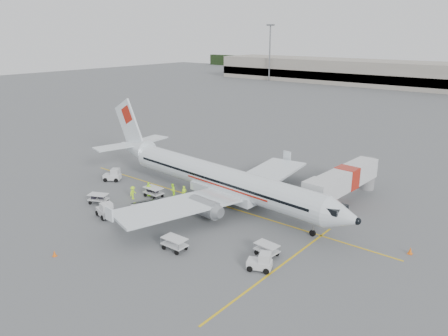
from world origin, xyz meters
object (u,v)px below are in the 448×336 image
(tug_mid, at_px, (105,209))
(aircraft, at_px, (221,161))
(belt_loader, at_px, (146,202))
(jet_bridge, at_px, (346,185))
(tug_aft, at_px, (112,175))
(tug_fore, at_px, (259,261))

(tug_mid, bearing_deg, aircraft, 71.30)
(belt_loader, xyz_separation_m, tug_mid, (-2.81, -3.44, -0.44))
(aircraft, height_order, tug_mid, aircraft)
(jet_bridge, height_order, tug_aft, jet_bridge)
(jet_bridge, xyz_separation_m, tug_aft, (-27.78, -12.52, -1.27))
(aircraft, distance_m, belt_loader, 9.63)
(aircraft, xyz_separation_m, tug_fore, (12.07, -9.62, -4.33))
(belt_loader, relative_size, tug_fore, 2.34)
(tug_fore, distance_m, tug_aft, 29.46)
(tug_fore, relative_size, tug_mid, 0.91)
(aircraft, bearing_deg, belt_loader, -116.04)
(jet_bridge, distance_m, tug_aft, 30.49)
(tug_fore, height_order, tug_aft, tug_aft)
(aircraft, relative_size, tug_fore, 18.03)
(tug_fore, height_order, tug_mid, tug_mid)
(belt_loader, height_order, tug_mid, belt_loader)
(aircraft, distance_m, tug_fore, 16.03)
(jet_bridge, bearing_deg, tug_mid, -129.37)
(jet_bridge, bearing_deg, belt_loader, -129.89)
(aircraft, xyz_separation_m, jet_bridge, (11.13, 9.49, -3.00))
(aircraft, bearing_deg, jet_bridge, 45.29)
(aircraft, bearing_deg, tug_fore, -33.74)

